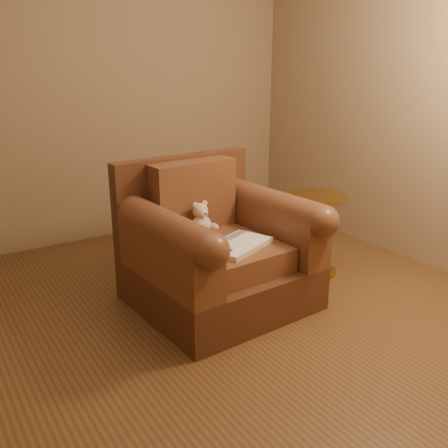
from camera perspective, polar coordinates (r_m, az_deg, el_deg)
floor at (r=3.14m, az=-1.61°, el=-11.79°), size 4.00×4.00×0.00m
room at (r=2.72m, az=-1.95°, el=21.25°), size 4.02×4.02×2.71m
armchair at (r=3.32m, az=-0.97°, el=-3.03°), size 1.11×1.06×0.94m
teddy_bear at (r=3.31m, az=-2.51°, el=0.10°), size 0.18×0.19×0.24m
guidebook at (r=3.13m, az=1.63°, el=-2.41°), size 0.50×0.41×0.04m
side_table at (r=3.84m, az=10.37°, el=-0.87°), size 0.44×0.44×0.62m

